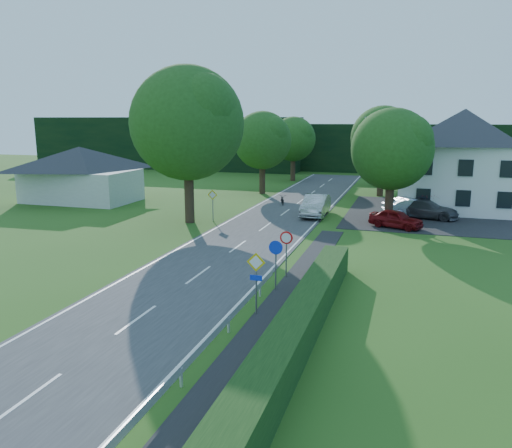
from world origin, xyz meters
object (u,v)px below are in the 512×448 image
(parked_car_red, at_px, (396,219))
(parasol, at_px, (427,204))
(moving_car, at_px, (316,205))
(parked_car_silver_a, at_px, (412,207))
(motorcycle, at_px, (282,199))
(parked_car_grey, at_px, (425,209))
(streetlight, at_px, (386,162))

(parked_car_red, relative_size, parasol, 1.88)
(moving_car, relative_size, parked_car_silver_a, 1.12)
(moving_car, xyz_separation_m, parked_car_silver_a, (7.45, 2.06, -0.09))
(parasol, bearing_deg, parked_car_silver_a, -145.83)
(motorcycle, height_order, parked_car_silver_a, parked_car_silver_a)
(parked_car_grey, relative_size, parasol, 2.46)
(parked_car_red, distance_m, parasol, 6.09)
(parked_car_silver_a, relative_size, parasol, 2.23)
(streetlight, bearing_deg, moving_car, -172.94)
(parked_car_grey, xyz_separation_m, parasol, (0.11, 1.17, 0.19))
(motorcycle, distance_m, parasol, 12.62)
(parked_car_red, distance_m, parked_car_grey, 4.97)
(moving_car, relative_size, parked_car_red, 1.33)
(moving_car, distance_m, parked_car_silver_a, 7.73)
(moving_car, bearing_deg, streetlight, 6.12)
(parked_car_red, bearing_deg, parked_car_grey, -3.23)
(parked_car_red, bearing_deg, moving_car, 87.78)
(moving_car, xyz_separation_m, parasol, (8.61, 2.84, 0.08))
(moving_car, height_order, parked_car_silver_a, moving_car)
(parked_car_grey, height_order, parasol, parasol)
(moving_car, height_order, motorcycle, moving_car)
(streetlight, distance_m, parked_car_silver_a, 4.45)
(moving_car, xyz_separation_m, parked_car_grey, (8.50, 1.67, -0.11))
(parked_car_silver_a, bearing_deg, parked_car_red, 141.64)
(moving_car, bearing_deg, parked_car_grey, 10.19)
(parked_car_grey, distance_m, parasol, 1.19)
(parked_car_red, height_order, parasol, parasol)
(parked_car_grey, bearing_deg, motorcycle, 89.43)
(parked_car_red, bearing_deg, motorcycle, 76.51)
(parked_car_silver_a, height_order, parked_car_grey, parked_car_silver_a)
(parasol, bearing_deg, parked_car_red, -111.21)
(motorcycle, xyz_separation_m, parked_car_grey, (12.40, -2.75, 0.27))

